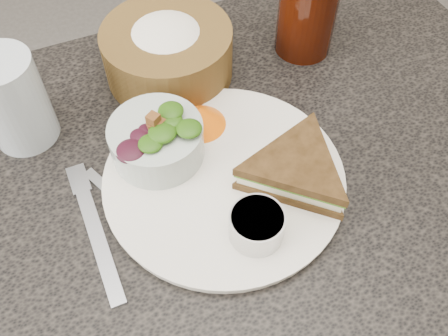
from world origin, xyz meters
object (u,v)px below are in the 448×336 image
Objects in this scene: salad_bowl at (156,136)px; water_glass at (13,101)px; dressing_ramekin at (257,226)px; dinner_plate at (224,179)px; cola_glass at (308,8)px; sandwich at (296,170)px; bread_basket at (167,46)px; dining_table at (220,293)px.

water_glass reaches higher than salad_bowl.
dinner_plate is at bearing 90.82° from dressing_ramekin.
cola_glass reaches higher than salad_bowl.
cola_glass is at bearing 23.51° from salad_bowl.
sandwich is 0.18m from salad_bowl.
bread_basket reaches higher than dinner_plate.
dressing_ramekin reaches higher than dining_table.
dressing_ramekin is (0.00, -0.09, 0.03)m from dinner_plate.
cola_glass is at bearing 1.06° from water_glass.
water_glass reaches higher than bread_basket.
dining_table is 6.74× the size of cola_glass.
salad_bowl is at bearing 112.28° from dressing_ramekin.
dining_table is 6.23× the size of sandwich.
dinner_plate is 0.10m from salad_bowl.
salad_bowl reaches higher than dressing_ramekin.
bread_basket is (-0.07, 0.26, 0.02)m from sandwich.
cola_glass reaches higher than bread_basket.
dining_table is 0.42m from dressing_ramekin.
sandwich is at bearing -36.99° from water_glass.
dressing_ramekin is (0.07, -0.16, -0.02)m from salad_bowl.
bread_basket reaches higher than dressing_ramekin.
salad_bowl is at bearing 133.21° from dinner_plate.
cola_glass is 1.14× the size of water_glass.
dinner_plate is at bearing -138.83° from cola_glass.
bread_basket is at bearing 9.02° from water_glass.
dining_table is 5.29× the size of bread_basket.
water_glass is at bearing 128.55° from dressing_ramekin.
bread_basket is 0.22m from cola_glass.
water_glass is at bearing 143.15° from salad_bowl.
bread_basket reaches higher than dining_table.
salad_bowl reaches higher than dinner_plate.
dressing_ramekin is at bearing -51.45° from water_glass.
sandwich is at bearing -37.14° from salad_bowl.
bread_basket is (0.07, 0.15, 0.01)m from salad_bowl.
cola_glass is (0.28, 0.12, 0.03)m from salad_bowl.
salad_bowl is 0.16m from bread_basket.
dressing_ramekin is at bearing -67.72° from salad_bowl.
dinner_plate is 2.52× the size of salad_bowl.
sandwich is (0.09, -0.04, 0.41)m from dining_table.
sandwich is (0.08, -0.04, 0.03)m from dinner_plate.
dinner_plate is 4.71× the size of dressing_ramekin.
dining_table is 7.68× the size of water_glass.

